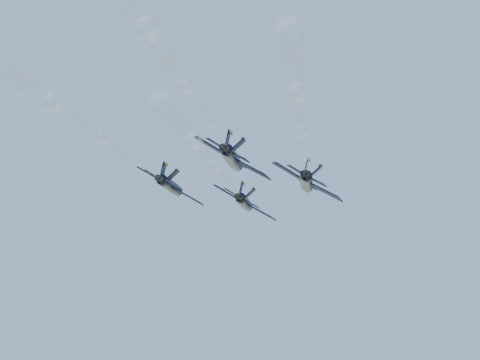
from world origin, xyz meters
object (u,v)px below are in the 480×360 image
(jet_left, at_px, (171,186))
(jet_right, at_px, (307,183))
(jet_slot, at_px, (233,159))
(jet_lead, at_px, (245,203))

(jet_left, distance_m, jet_right, 19.67)
(jet_right, xyz_separation_m, jet_slot, (-6.32, -13.27, 0.00))
(jet_left, height_order, jet_right, same)
(jet_right, height_order, jet_slot, same)
(jet_lead, relative_size, jet_slot, 1.00)
(jet_lead, bearing_deg, jet_right, -47.09)
(jet_right, bearing_deg, jet_lead, 132.91)
(jet_slot, bearing_deg, jet_left, 130.62)
(jet_lead, relative_size, jet_left, 1.00)
(jet_left, xyz_separation_m, jet_slot, (12.72, -8.32, 0.00))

